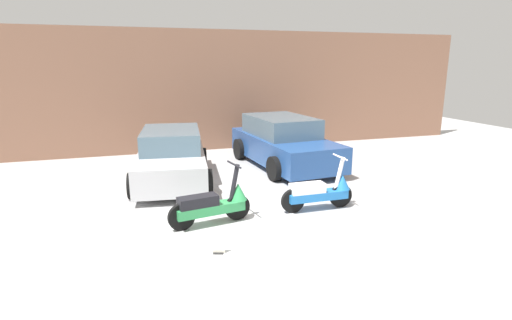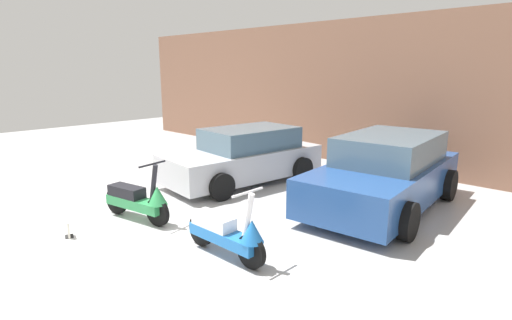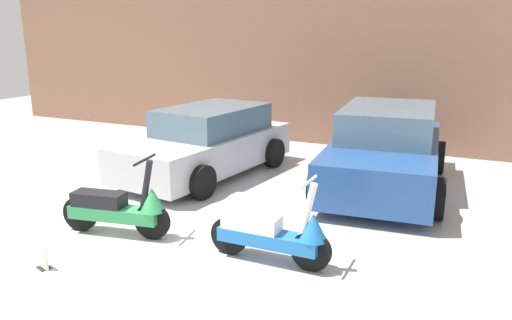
{
  "view_description": "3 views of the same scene",
  "coord_description": "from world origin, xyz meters",
  "views": [
    {
      "loc": [
        -2.27,
        -5.88,
        2.85
      ],
      "look_at": [
        0.24,
        2.09,
        0.83
      ],
      "focal_mm": 28.0,
      "sensor_mm": 36.0,
      "label": 1
    },
    {
      "loc": [
        5.1,
        -2.55,
        2.59
      ],
      "look_at": [
        0.16,
        2.66,
        0.96
      ],
      "focal_mm": 28.0,
      "sensor_mm": 36.0,
      "label": 2
    },
    {
      "loc": [
        3.32,
        -4.03,
        2.68
      ],
      "look_at": [
        0.27,
        2.53,
        0.78
      ],
      "focal_mm": 35.0,
      "sensor_mm": 36.0,
      "label": 3
    }
  ],
  "objects": [
    {
      "name": "wall_back",
      "position": [
        0.0,
        7.3,
        1.96
      ],
      "size": [
        19.6,
        0.12,
        3.92
      ],
      "primitive_type": "cube",
      "color": "#845B47",
      "rests_on": "ground_plane"
    },
    {
      "name": "car_rear_center",
      "position": [
        1.82,
        4.51,
        0.66
      ],
      "size": [
        2.25,
        4.22,
        1.39
      ],
      "rotation": [
        0.0,
        0.0,
        -1.48
      ],
      "color": "navy",
      "rests_on": "ground_plane"
    },
    {
      "name": "placard_near_left_scooter",
      "position": [
        -1.12,
        -0.3,
        0.11
      ],
      "size": [
        0.2,
        0.16,
        0.26
      ],
      "rotation": [
        0.0,
        0.0,
        -0.32
      ],
      "color": "black",
      "rests_on": "ground_plane"
    },
    {
      "name": "scooter_front_left",
      "position": [
        -0.95,
        0.85,
        0.39
      ],
      "size": [
        1.55,
        0.62,
        1.09
      ],
      "rotation": [
        0.0,
        0.0,
        0.17
      ],
      "color": "black",
      "rests_on": "ground_plane"
    },
    {
      "name": "car_rear_left",
      "position": [
        -1.38,
        3.89,
        0.61
      ],
      "size": [
        2.16,
        3.91,
        1.27
      ],
      "rotation": [
        0.0,
        0.0,
        -1.7
      ],
      "color": "#B7B7BC",
      "rests_on": "ground_plane"
    },
    {
      "name": "ground_plane",
      "position": [
        0.0,
        0.0,
        0.0
      ],
      "size": [
        28.0,
        28.0,
        0.0
      ],
      "primitive_type": "plane",
      "color": "#B2B2B2"
    },
    {
      "name": "scooter_front_right",
      "position": [
        1.23,
        0.95,
        0.38
      ],
      "size": [
        1.52,
        0.55,
        1.06
      ],
      "rotation": [
        0.0,
        0.0,
        0.0
      ],
      "color": "black",
      "rests_on": "ground_plane"
    }
  ]
}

